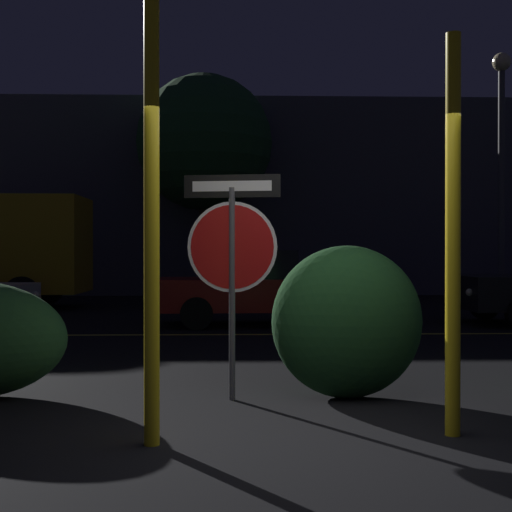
{
  "coord_description": "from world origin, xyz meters",
  "views": [
    {
      "loc": [
        -0.56,
        -5.32,
        1.44
      ],
      "look_at": [
        -0.27,
        4.09,
        1.37
      ],
      "focal_mm": 50.0,
      "sensor_mm": 36.0,
      "label": 1
    }
  ],
  "objects_px": {
    "stop_sign": "(232,244)",
    "yellow_pole_right": "(453,234)",
    "yellow_pole_left": "(152,216)",
    "street_lamp": "(501,141)",
    "hedge_bush_2": "(347,322)",
    "tree_1": "(204,143)",
    "passing_car_2": "(258,288)"
  },
  "relations": [
    {
      "from": "street_lamp",
      "to": "tree_1",
      "type": "height_order",
      "value": "tree_1"
    },
    {
      "from": "yellow_pole_left",
      "to": "tree_1",
      "type": "height_order",
      "value": "tree_1"
    },
    {
      "from": "stop_sign",
      "to": "street_lamp",
      "type": "xyz_separation_m",
      "value": [
        6.64,
        10.58,
        2.66
      ]
    },
    {
      "from": "street_lamp",
      "to": "stop_sign",
      "type": "bearing_deg",
      "value": -122.13
    },
    {
      "from": "hedge_bush_2",
      "to": "yellow_pole_left",
      "type": "bearing_deg",
      "value": -136.25
    },
    {
      "from": "street_lamp",
      "to": "tree_1",
      "type": "relative_size",
      "value": 0.93
    },
    {
      "from": "yellow_pole_right",
      "to": "hedge_bush_2",
      "type": "height_order",
      "value": "yellow_pole_right"
    },
    {
      "from": "yellow_pole_left",
      "to": "street_lamp",
      "type": "height_order",
      "value": "street_lamp"
    },
    {
      "from": "hedge_bush_2",
      "to": "tree_1",
      "type": "xyz_separation_m",
      "value": [
        -2.01,
        14.83,
        3.99
      ]
    },
    {
      "from": "stop_sign",
      "to": "yellow_pole_left",
      "type": "xyz_separation_m",
      "value": [
        -0.59,
        -1.58,
        0.19
      ]
    },
    {
      "from": "stop_sign",
      "to": "street_lamp",
      "type": "relative_size",
      "value": 0.34
    },
    {
      "from": "yellow_pole_left",
      "to": "yellow_pole_right",
      "type": "distance_m",
      "value": 2.33
    },
    {
      "from": "yellow_pole_left",
      "to": "tree_1",
      "type": "relative_size",
      "value": 0.5
    },
    {
      "from": "yellow_pole_right",
      "to": "hedge_bush_2",
      "type": "xyz_separation_m",
      "value": [
        -0.6,
        1.43,
        -0.82
      ]
    },
    {
      "from": "passing_car_2",
      "to": "yellow_pole_left",
      "type": "bearing_deg",
      "value": -9.58
    },
    {
      "from": "yellow_pole_right",
      "to": "passing_car_2",
      "type": "xyz_separation_m",
      "value": [
        -1.23,
        8.39,
        -0.85
      ]
    },
    {
      "from": "stop_sign",
      "to": "street_lamp",
      "type": "bearing_deg",
      "value": 67.45
    },
    {
      "from": "passing_car_2",
      "to": "stop_sign",
      "type": "bearing_deg",
      "value": -6.42
    },
    {
      "from": "stop_sign",
      "to": "hedge_bush_2",
      "type": "distance_m",
      "value": 1.36
    },
    {
      "from": "stop_sign",
      "to": "tree_1",
      "type": "height_order",
      "value": "tree_1"
    },
    {
      "from": "yellow_pole_right",
      "to": "passing_car_2",
      "type": "bearing_deg",
      "value": 98.32
    },
    {
      "from": "stop_sign",
      "to": "tree_1",
      "type": "bearing_deg",
      "value": 102.99
    },
    {
      "from": "stop_sign",
      "to": "yellow_pole_right",
      "type": "xyz_separation_m",
      "value": [
        1.72,
        -1.38,
        0.06
      ]
    },
    {
      "from": "yellow_pole_left",
      "to": "hedge_bush_2",
      "type": "relative_size",
      "value": 2.28
    },
    {
      "from": "stop_sign",
      "to": "tree_1",
      "type": "xyz_separation_m",
      "value": [
        -0.89,
        14.88,
        3.23
      ]
    },
    {
      "from": "stop_sign",
      "to": "street_lamp",
      "type": "distance_m",
      "value": 12.77
    },
    {
      "from": "yellow_pole_left",
      "to": "street_lamp",
      "type": "distance_m",
      "value": 14.36
    },
    {
      "from": "yellow_pole_right",
      "to": "tree_1",
      "type": "relative_size",
      "value": 0.46
    },
    {
      "from": "yellow_pole_left",
      "to": "hedge_bush_2",
      "type": "bearing_deg",
      "value": 43.75
    },
    {
      "from": "stop_sign",
      "to": "hedge_bush_2",
      "type": "height_order",
      "value": "stop_sign"
    },
    {
      "from": "street_lamp",
      "to": "hedge_bush_2",
      "type": "bearing_deg",
      "value": -117.69
    },
    {
      "from": "yellow_pole_right",
      "to": "passing_car_2",
      "type": "relative_size",
      "value": 0.77
    }
  ]
}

